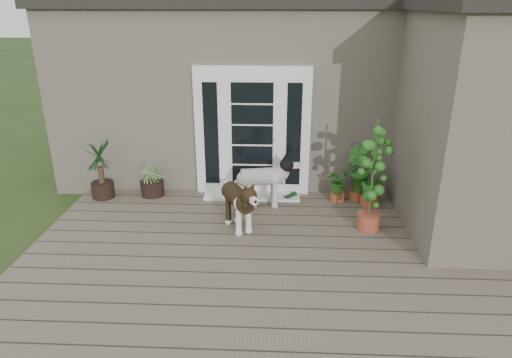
{
  "coord_description": "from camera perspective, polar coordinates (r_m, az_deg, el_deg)",
  "views": [
    {
      "loc": [
        0.2,
        -4.65,
        3.2
      ],
      "look_at": [
        -0.1,
        1.75,
        0.7
      ],
      "focal_mm": 31.9,
      "sensor_mm": 36.0,
      "label": 1
    }
  ],
  "objects": [
    {
      "name": "white_dog",
      "position": [
        7.22,
        0.75,
        -0.72
      ],
      "size": [
        0.95,
        0.54,
        0.74
      ],
      "primitive_type": null,
      "rotation": [
        0.0,
        0.0,
        -1.39
      ],
      "color": "silver",
      "rests_on": "deck"
    },
    {
      "name": "deck",
      "position": [
        5.95,
        0.35,
        -10.54
      ],
      "size": [
        6.2,
        4.6,
        0.12
      ],
      "primitive_type": "cube",
      "color": "#6B5B4C",
      "rests_on": "ground"
    },
    {
      "name": "herb_b",
      "position": [
        7.68,
        12.59,
        -0.12
      ],
      "size": [
        0.64,
        0.64,
        0.68
      ],
      "primitive_type": "imported",
      "rotation": [
        0.0,
        0.0,
        2.27
      ],
      "color": "#22621C",
      "rests_on": "deck"
    },
    {
      "name": "clog_right",
      "position": [
        7.64,
        4.34,
        -2.19
      ],
      "size": [
        0.29,
        0.3,
        0.09
      ],
      "primitive_type": null,
      "rotation": [
        0.0,
        0.0,
        -0.75
      ],
      "color": "black",
      "rests_on": "deck"
    },
    {
      "name": "brindle_dog",
      "position": [
        6.52,
        -2.25,
        -3.38
      ],
      "size": [
        0.73,
        0.93,
        0.72
      ],
      "primitive_type": null,
      "rotation": [
        0.0,
        0.0,
        3.63
      ],
      "color": "#352613",
      "rests_on": "deck"
    },
    {
      "name": "house_main",
      "position": [
        9.45,
        1.47,
        11.25
      ],
      "size": [
        7.4,
        4.0,
        3.1
      ],
      "primitive_type": "cube",
      "color": "#665E54",
      "rests_on": "ground"
    },
    {
      "name": "herb_c",
      "position": [
        7.51,
        14.2,
        -1.15
      ],
      "size": [
        0.52,
        0.52,
        0.59
      ],
      "primitive_type": "imported",
      "rotation": [
        0.0,
        0.0,
        4.16
      ],
      "color": "#184F16",
      "rests_on": "deck"
    },
    {
      "name": "spider_plant",
      "position": [
        7.85,
        -12.95,
        0.33
      ],
      "size": [
        0.72,
        0.72,
        0.68
      ],
      "primitive_type": null,
      "rotation": [
        0.0,
        0.0,
        0.14
      ],
      "color": "#79985D",
      "rests_on": "deck"
    },
    {
      "name": "house_wing",
      "position": [
        6.91,
        25.69,
        5.39
      ],
      "size": [
        1.6,
        2.4,
        3.1
      ],
      "primitive_type": "cube",
      "color": "#665E54",
      "rests_on": "ground"
    },
    {
      "name": "roof_main",
      "position": [
        9.3,
        1.57,
        21.31
      ],
      "size": [
        7.6,
        4.2,
        0.2
      ],
      "primitive_type": "cube",
      "color": "#2D2826",
      "rests_on": "house_main"
    },
    {
      "name": "door_unit",
      "position": [
        7.53,
        -0.46,
        5.88
      ],
      "size": [
        1.9,
        0.14,
        2.15
      ],
      "primitive_type": "cube",
      "color": "white",
      "rests_on": "deck"
    },
    {
      "name": "sapling",
      "position": [
        6.5,
        14.42,
        0.6
      ],
      "size": [
        0.6,
        0.6,
        1.71
      ],
      "primitive_type": null,
      "rotation": [
        0.0,
        0.0,
        0.22
      ],
      "color": "#2E621C",
      "rests_on": "deck"
    },
    {
      "name": "door_step",
      "position": [
        7.69,
        -0.51,
        -2.08
      ],
      "size": [
        1.6,
        0.4,
        0.05
      ],
      "primitive_type": "cube",
      "color": "white",
      "rests_on": "deck"
    },
    {
      "name": "clog_left",
      "position": [
        7.37,
        -0.91,
        -2.99
      ],
      "size": [
        0.18,
        0.33,
        0.09
      ],
      "primitive_type": null,
      "rotation": [
        0.0,
        0.0,
        0.12
      ],
      "color": "#153519",
      "rests_on": "deck"
    },
    {
      "name": "herb_a",
      "position": [
        7.57,
        10.18,
        -1.0
      ],
      "size": [
        0.53,
        0.53,
        0.5
      ],
      "primitive_type": "imported",
      "rotation": [
        0.0,
        0.0,
        1.08
      ],
      "color": "#1A5418",
      "rests_on": "deck"
    },
    {
      "name": "roof_wing",
      "position": [
        6.71,
        28.04,
        19.0
      ],
      "size": [
        1.8,
        2.6,
        0.2
      ],
      "primitive_type": "cube",
      "color": "#2D2826",
      "rests_on": "house_wing"
    },
    {
      "name": "yucca",
      "position": [
        7.94,
        -18.95,
        1.27
      ],
      "size": [
        0.91,
        0.91,
        1.03
      ],
      "primitive_type": null,
      "rotation": [
        0.0,
        0.0,
        0.34
      ],
      "color": "black",
      "rests_on": "deck"
    }
  ]
}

